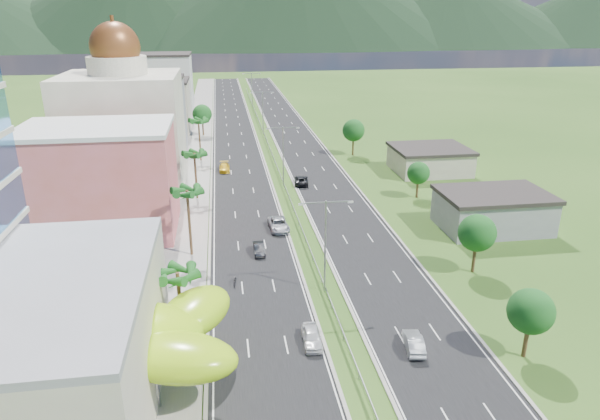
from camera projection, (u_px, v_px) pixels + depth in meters
name	position (u px, v px, depth m)	size (l,w,h in m)	color
ground	(344.00, 340.00, 52.23)	(500.00, 500.00, 0.00)	#2D5119
road_left	(235.00, 139.00, 134.63)	(11.00, 260.00, 0.04)	black
road_right	(294.00, 137.00, 136.69)	(11.00, 260.00, 0.04)	black
sidewalk_left	(197.00, 140.00, 133.31)	(7.00, 260.00, 0.12)	gray
median_guardrail	(272.00, 153.00, 118.76)	(0.10, 216.06, 0.76)	gray
streetlight_median_b	(325.00, 237.00, 59.15)	(6.04, 0.25, 11.00)	gray
streetlight_median_c	(283.00, 150.00, 96.23)	(6.04, 0.25, 11.00)	gray
streetlight_median_d	(263.00, 108.00, 137.95)	(6.04, 0.25, 11.00)	gray
streetlight_median_e	(252.00, 86.00, 179.67)	(6.04, 0.25, 11.00)	gray
lime_canopy	(119.00, 337.00, 44.03)	(18.00, 15.00, 7.40)	#9BD014
pink_shophouse	(101.00, 182.00, 75.43)	(20.00, 15.00, 15.00)	#CA5A53
domed_building	(124.00, 124.00, 95.41)	(20.00, 20.00, 28.70)	#BEB89D
midrise_grey	(148.00, 117.00, 119.89)	(16.00, 15.00, 16.00)	gray
midrise_beige	(158.00, 107.00, 140.81)	(16.00, 15.00, 13.00)	#B9A998
midrise_white	(165.00, 86.00, 161.26)	(16.00, 15.00, 18.00)	silver
shed_near	(493.00, 212.00, 78.39)	(15.00, 10.00, 5.00)	gray
shed_far	(430.00, 161.00, 106.58)	(14.00, 12.00, 4.40)	#B9A998
palm_tree_b	(178.00, 277.00, 49.49)	(3.60, 3.60, 8.10)	#47301C
palm_tree_c	(187.00, 194.00, 67.53)	(3.60, 3.60, 9.60)	#47301C
palm_tree_d	(194.00, 156.00, 89.19)	(3.60, 3.60, 8.60)	#47301C
palm_tree_e	(199.00, 122.00, 112.10)	(3.60, 3.60, 9.40)	#47301C
leafy_tree_lfar	(202.00, 114.00, 136.23)	(4.90, 4.90, 8.05)	#47301C
leafy_tree_ra	(531.00, 312.00, 48.13)	(4.20, 4.20, 6.90)	#47301C
leafy_tree_rb	(477.00, 233.00, 64.16)	(4.55, 4.55, 7.47)	#47301C
leafy_tree_rc	(418.00, 173.00, 90.81)	(3.85, 3.85, 6.33)	#47301C
leafy_tree_rd	(354.00, 130.00, 117.66)	(4.90, 4.90, 8.05)	#47301C
mountain_ridge	(297.00, 47.00, 477.67)	(860.00, 140.00, 90.00)	black
car_white_near_left	(312.00, 337.00, 51.37)	(1.78, 4.41, 1.50)	silver
car_dark_left	(259.00, 249.00, 70.69)	(1.41, 4.04, 1.33)	black
car_silver_mid_left	(279.00, 224.00, 78.37)	(2.65, 5.76, 1.60)	#A2A3A9
car_yellow_far_left	(224.00, 167.00, 107.24)	(2.08, 5.11, 1.48)	gold
car_silver_right	(414.00, 342.00, 50.56)	(1.54, 4.43, 1.46)	#969A9D
car_dark_far_right	(301.00, 180.00, 99.04)	(2.48, 5.39, 1.50)	black
motorcycle	(235.00, 279.00, 62.64)	(0.63, 2.08, 1.33)	black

